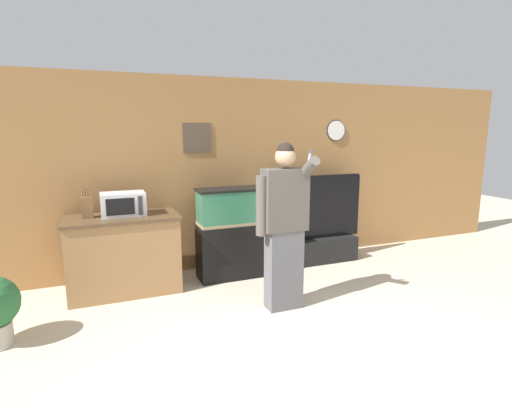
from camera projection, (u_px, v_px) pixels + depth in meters
ground_plane at (347, 387)px, 3.01m from camera, size 18.00×18.00×0.00m
wall_back_paneled at (224, 174)px, 5.54m from camera, size 10.00×0.08×2.60m
counter_island at (124, 254)px, 4.72m from camera, size 1.29×0.66×0.92m
microwave at (123, 204)px, 4.66m from camera, size 0.50×0.33×0.27m
knife_block at (87, 207)px, 4.52m from camera, size 0.12×0.12×0.35m
aquarium_on_stand at (233, 233)px, 5.19m from camera, size 0.92×0.38×1.18m
tv_on_stand at (319, 237)px, 5.85m from camera, size 1.35×0.40×1.27m
person_standing at (284, 224)px, 4.20m from camera, size 0.56×0.43×1.79m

